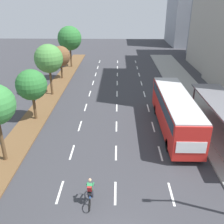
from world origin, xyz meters
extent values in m
cube|color=brown|center=(-8.30, 20.00, 0.06)|extent=(2.60, 52.00, 0.12)
cube|color=gray|center=(9.25, 20.00, 0.07)|extent=(4.50, 52.00, 0.15)
cube|color=white|center=(-3.50, 4.42, 0.00)|extent=(0.14, 2.05, 0.01)
cube|color=white|center=(-3.50, 8.87, 0.00)|extent=(0.14, 2.05, 0.01)
cube|color=white|center=(-3.50, 13.32, 0.00)|extent=(0.14, 2.05, 0.01)
cube|color=white|center=(-3.50, 17.77, 0.00)|extent=(0.14, 2.05, 0.01)
cube|color=white|center=(-3.50, 22.22, 0.00)|extent=(0.14, 2.05, 0.01)
cube|color=white|center=(-3.50, 26.67, 0.00)|extent=(0.14, 2.05, 0.01)
cube|color=white|center=(-3.50, 31.12, 0.00)|extent=(0.14, 2.05, 0.01)
cube|color=white|center=(-3.50, 35.57, 0.00)|extent=(0.14, 2.05, 0.01)
cube|color=white|center=(-3.50, 40.01, 0.00)|extent=(0.14, 2.05, 0.01)
cube|color=white|center=(0.00, 4.42, 0.00)|extent=(0.14, 2.05, 0.01)
cube|color=white|center=(0.00, 8.87, 0.00)|extent=(0.14, 2.05, 0.01)
cube|color=white|center=(0.00, 13.32, 0.00)|extent=(0.14, 2.05, 0.01)
cube|color=white|center=(0.00, 17.77, 0.00)|extent=(0.14, 2.05, 0.01)
cube|color=white|center=(0.00, 22.22, 0.00)|extent=(0.14, 2.05, 0.01)
cube|color=white|center=(0.00, 26.67, 0.00)|extent=(0.14, 2.05, 0.01)
cube|color=white|center=(0.00, 31.12, 0.00)|extent=(0.14, 2.05, 0.01)
cube|color=white|center=(0.00, 35.57, 0.00)|extent=(0.14, 2.05, 0.01)
cube|color=white|center=(0.00, 40.01, 0.00)|extent=(0.14, 2.05, 0.01)
cube|color=white|center=(3.50, 4.42, 0.00)|extent=(0.14, 2.05, 0.01)
cube|color=white|center=(3.50, 8.87, 0.00)|extent=(0.14, 2.05, 0.01)
cube|color=white|center=(3.50, 13.32, 0.00)|extent=(0.14, 2.05, 0.01)
cube|color=white|center=(3.50, 17.77, 0.00)|extent=(0.14, 2.05, 0.01)
cube|color=white|center=(3.50, 22.22, 0.00)|extent=(0.14, 2.05, 0.01)
cube|color=white|center=(3.50, 26.67, 0.00)|extent=(0.14, 2.05, 0.01)
cube|color=white|center=(3.50, 31.12, 0.00)|extent=(0.14, 2.05, 0.01)
cube|color=white|center=(3.50, 35.57, 0.00)|extent=(0.14, 2.05, 0.01)
cube|color=white|center=(3.50, 40.01, 0.00)|extent=(0.14, 2.05, 0.01)
cube|color=gray|center=(9.25, 11.11, 0.20)|extent=(2.60, 12.08, 0.10)
cylinder|color=#56565B|center=(8.07, 16.90, 1.55)|extent=(0.16, 0.16, 2.60)
cylinder|color=#56565B|center=(10.43, 16.90, 1.55)|extent=(0.16, 0.16, 2.60)
cube|color=red|center=(5.25, 12.80, 1.85)|extent=(2.50, 11.20, 2.80)
cube|color=#2D3D4C|center=(5.25, 12.80, 2.70)|extent=(2.54, 10.30, 0.90)
cube|color=#B7B7B7|center=(5.25, 12.80, 3.31)|extent=(2.45, 10.98, 0.12)
cube|color=#2D3D4C|center=(5.25, 18.42, 2.20)|extent=(2.25, 0.06, 1.54)
cube|color=white|center=(5.25, 7.18, 1.65)|extent=(2.12, 0.04, 0.90)
cylinder|color=black|center=(4.15, 16.27, 0.50)|extent=(0.30, 1.00, 1.00)
cylinder|color=black|center=(6.35, 16.27, 0.50)|extent=(0.30, 1.00, 1.00)
cylinder|color=black|center=(4.15, 9.33, 0.50)|extent=(0.30, 1.00, 1.00)
cylinder|color=black|center=(6.35, 9.33, 0.50)|extent=(0.30, 1.00, 1.00)
torus|color=black|center=(-1.47, 4.14, 0.36)|extent=(0.06, 0.72, 0.72)
torus|color=black|center=(-1.47, 3.04, 0.36)|extent=(0.06, 0.72, 0.72)
cylinder|color=#234C99|center=(-1.47, 3.59, 0.64)|extent=(0.05, 0.94, 0.05)
cylinder|color=#234C99|center=(-1.47, 3.49, 0.46)|extent=(0.05, 0.57, 0.42)
cylinder|color=#234C99|center=(-1.47, 3.39, 0.66)|extent=(0.04, 0.04, 0.40)
cube|color=black|center=(-1.47, 3.39, 0.86)|extent=(0.12, 0.24, 0.06)
cylinder|color=black|center=(-1.47, 4.09, 0.91)|extent=(0.46, 0.04, 0.04)
cube|color=#2D844C|center=(-1.47, 3.57, 1.19)|extent=(0.30, 0.36, 0.59)
cube|color=#A82323|center=(-1.47, 3.41, 1.21)|extent=(0.26, 0.26, 0.42)
sphere|color=tan|center=(-1.47, 3.69, 1.61)|extent=(0.20, 0.20, 0.20)
cylinder|color=#23232D|center=(-1.59, 3.54, 0.79)|extent=(0.12, 0.42, 0.25)
cylinder|color=#23232D|center=(-1.59, 3.71, 0.53)|extent=(0.10, 0.17, 0.41)
cylinder|color=#23232D|center=(-1.35, 3.54, 0.79)|extent=(0.12, 0.42, 0.25)
cylinder|color=#23232D|center=(-1.35, 3.71, 0.53)|extent=(0.10, 0.17, 0.41)
cylinder|color=#2D844C|center=(-1.64, 3.79, 1.24)|extent=(0.09, 0.47, 0.28)
cylinder|color=#2D844C|center=(-1.30, 3.79, 1.24)|extent=(0.09, 0.47, 0.28)
cylinder|color=brown|center=(-8.28, 7.65, 1.81)|extent=(0.28, 0.28, 3.37)
cylinder|color=brown|center=(-8.11, 14.61, 1.34)|extent=(0.28, 0.28, 2.44)
sphere|color=#2D7533|center=(-8.11, 14.61, 3.66)|extent=(2.95, 2.95, 2.95)
cylinder|color=brown|center=(-8.17, 21.58, 1.73)|extent=(0.28, 0.28, 3.23)
sphere|color=#4C8E42|center=(-8.17, 21.58, 4.62)|extent=(3.39, 3.39, 3.39)
cylinder|color=brown|center=(-8.37, 28.54, 1.24)|extent=(0.28, 0.28, 2.24)
sphere|color=brown|center=(-8.37, 28.54, 3.45)|extent=(2.91, 2.91, 2.91)
cylinder|color=brown|center=(-8.16, 35.51, 1.81)|extent=(0.28, 0.28, 3.37)
sphere|color=#2D7533|center=(-8.16, 35.51, 5.01)|extent=(4.04, 4.04, 4.04)
cube|color=#A39E93|center=(17.06, 36.37, 9.45)|extent=(6.90, 11.17, 18.89)
cube|color=#8E939E|center=(18.91, 61.50, 8.77)|extent=(10.40, 13.96, 17.55)
camera|label=1|loc=(0.08, -7.53, 11.07)|focal=39.60mm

